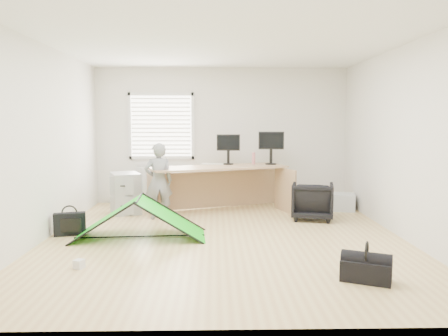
{
  "coord_description": "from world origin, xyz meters",
  "views": [
    {
      "loc": [
        -0.14,
        -6.03,
        1.63
      ],
      "look_at": [
        0.0,
        0.4,
        0.95
      ],
      "focal_mm": 35.0,
      "sensor_mm": 36.0,
      "label": 1
    }
  ],
  "objects_px": {
    "filing_cabinet": "(126,193)",
    "thermos": "(254,158)",
    "monitor_left": "(228,154)",
    "person": "(159,181)",
    "kite": "(140,218)",
    "monitor_right": "(271,152)",
    "storage_crate": "(339,202)",
    "desk": "(219,189)",
    "duffel_bag": "(366,271)",
    "office_chair": "(312,201)",
    "laptop_bag": "(70,224)"
  },
  "relations": [
    {
      "from": "filing_cabinet",
      "to": "office_chair",
      "type": "bearing_deg",
      "value": -31.15
    },
    {
      "from": "desk",
      "to": "filing_cabinet",
      "type": "relative_size",
      "value": 3.38
    },
    {
      "from": "storage_crate",
      "to": "kite",
      "type": "bearing_deg",
      "value": -151.01
    },
    {
      "from": "thermos",
      "to": "laptop_bag",
      "type": "xyz_separation_m",
      "value": [
        -2.83,
        -1.96,
        -0.78
      ]
    },
    {
      "from": "office_chair",
      "to": "duffel_bag",
      "type": "height_order",
      "value": "office_chair"
    },
    {
      "from": "monitor_left",
      "to": "office_chair",
      "type": "relative_size",
      "value": 0.63
    },
    {
      "from": "filing_cabinet",
      "to": "duffel_bag",
      "type": "relative_size",
      "value": 1.46
    },
    {
      "from": "filing_cabinet",
      "to": "thermos",
      "type": "distance_m",
      "value": 2.44
    },
    {
      "from": "monitor_right",
      "to": "laptop_bag",
      "type": "xyz_separation_m",
      "value": [
        -3.15,
        -1.94,
        -0.9
      ]
    },
    {
      "from": "monitor_left",
      "to": "office_chair",
      "type": "height_order",
      "value": "monitor_left"
    },
    {
      "from": "laptop_bag",
      "to": "duffel_bag",
      "type": "bearing_deg",
      "value": -42.85
    },
    {
      "from": "thermos",
      "to": "monitor_right",
      "type": "bearing_deg",
      "value": -3.49
    },
    {
      "from": "person",
      "to": "kite",
      "type": "xyz_separation_m",
      "value": [
        -0.12,
        -1.22,
        -0.36
      ]
    },
    {
      "from": "office_chair",
      "to": "storage_crate",
      "type": "relative_size",
      "value": 1.23
    },
    {
      "from": "filing_cabinet",
      "to": "kite",
      "type": "xyz_separation_m",
      "value": [
        0.54,
        -1.71,
        -0.08
      ]
    },
    {
      "from": "desk",
      "to": "laptop_bag",
      "type": "height_order",
      "value": "desk"
    },
    {
      "from": "filing_cabinet",
      "to": "laptop_bag",
      "type": "distance_m",
      "value": 1.65
    },
    {
      "from": "monitor_left",
      "to": "kite",
      "type": "bearing_deg",
      "value": -119.7
    },
    {
      "from": "office_chair",
      "to": "thermos",
      "type": "bearing_deg",
      "value": -33.83
    },
    {
      "from": "person",
      "to": "filing_cabinet",
      "type": "bearing_deg",
      "value": -50.56
    },
    {
      "from": "monitor_right",
      "to": "storage_crate",
      "type": "relative_size",
      "value": 0.85
    },
    {
      "from": "filing_cabinet",
      "to": "person",
      "type": "xyz_separation_m",
      "value": [
        0.66,
        -0.5,
        0.28
      ]
    },
    {
      "from": "monitor_right",
      "to": "kite",
      "type": "bearing_deg",
      "value": -129.09
    },
    {
      "from": "thermos",
      "to": "storage_crate",
      "type": "height_order",
      "value": "thermos"
    },
    {
      "from": "kite",
      "to": "storage_crate",
      "type": "xyz_separation_m",
      "value": [
        3.37,
        1.87,
        -0.13
      ]
    },
    {
      "from": "monitor_right",
      "to": "laptop_bag",
      "type": "bearing_deg",
      "value": -142.01
    },
    {
      "from": "kite",
      "to": "laptop_bag",
      "type": "distance_m",
      "value": 1.05
    },
    {
      "from": "monitor_right",
      "to": "thermos",
      "type": "distance_m",
      "value": 0.34
    },
    {
      "from": "thermos",
      "to": "office_chair",
      "type": "xyz_separation_m",
      "value": [
        0.91,
        -0.99,
        -0.64
      ]
    },
    {
      "from": "person",
      "to": "duffel_bag",
      "type": "distance_m",
      "value": 3.92
    },
    {
      "from": "desk",
      "to": "storage_crate",
      "type": "bearing_deg",
      "value": -16.57
    },
    {
      "from": "monitor_right",
      "to": "filing_cabinet",
      "type": "bearing_deg",
      "value": -165.65
    },
    {
      "from": "monitor_left",
      "to": "person",
      "type": "relative_size",
      "value": 0.34
    },
    {
      "from": "filing_cabinet",
      "to": "person",
      "type": "distance_m",
      "value": 0.87
    },
    {
      "from": "monitor_left",
      "to": "kite",
      "type": "relative_size",
      "value": 0.24
    },
    {
      "from": "person",
      "to": "storage_crate",
      "type": "relative_size",
      "value": 2.31
    },
    {
      "from": "person",
      "to": "kite",
      "type": "distance_m",
      "value": 1.27
    },
    {
      "from": "person",
      "to": "kite",
      "type": "bearing_deg",
      "value": 70.99
    },
    {
      "from": "duffel_bag",
      "to": "laptop_bag",
      "type": "bearing_deg",
      "value": 177.03
    },
    {
      "from": "office_chair",
      "to": "person",
      "type": "height_order",
      "value": "person"
    },
    {
      "from": "desk",
      "to": "duffel_bag",
      "type": "height_order",
      "value": "desk"
    },
    {
      "from": "kite",
      "to": "person",
      "type": "bearing_deg",
      "value": 80.75
    },
    {
      "from": "thermos",
      "to": "duffel_bag",
      "type": "xyz_separation_m",
      "value": [
        0.82,
        -3.87,
        -0.84
      ]
    },
    {
      "from": "desk",
      "to": "laptop_bag",
      "type": "relative_size",
      "value": 5.56
    },
    {
      "from": "laptop_bag",
      "to": "office_chair",
      "type": "bearing_deg",
      "value": -0.53
    },
    {
      "from": "thermos",
      "to": "duffel_bag",
      "type": "bearing_deg",
      "value": -78.08
    },
    {
      "from": "storage_crate",
      "to": "duffel_bag",
      "type": "height_order",
      "value": "storage_crate"
    },
    {
      "from": "desk",
      "to": "person",
      "type": "distance_m",
      "value": 1.17
    },
    {
      "from": "thermos",
      "to": "office_chair",
      "type": "bearing_deg",
      "value": -47.36
    },
    {
      "from": "desk",
      "to": "kite",
      "type": "relative_size",
      "value": 1.34
    }
  ]
}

